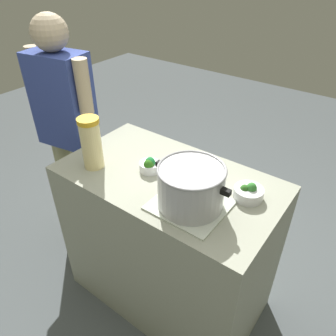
% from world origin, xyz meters
% --- Properties ---
extents(ground_plane, '(8.00, 8.00, 0.00)m').
position_xyz_m(ground_plane, '(0.00, 0.00, 0.00)').
color(ground_plane, '#4D5456').
extents(counter_slab, '(1.09, 0.62, 0.91)m').
position_xyz_m(counter_slab, '(0.00, 0.00, 0.46)').
color(counter_slab, '#999C89').
rests_on(counter_slab, ground_plane).
extents(dish_cloth, '(0.31, 0.29, 0.01)m').
position_xyz_m(dish_cloth, '(-0.20, 0.11, 0.92)').
color(dish_cloth, beige).
rests_on(dish_cloth, counter_slab).
extents(cooking_pot, '(0.35, 0.29, 0.19)m').
position_xyz_m(cooking_pot, '(-0.20, 0.11, 1.02)').
color(cooking_pot, '#B7B7BC').
rests_on(cooking_pot, dish_cloth).
extents(lemonade_pitcher, '(0.10, 0.10, 0.27)m').
position_xyz_m(lemonade_pitcher, '(0.36, 0.15, 1.05)').
color(lemonade_pitcher, '#F0DB93').
rests_on(lemonade_pitcher, counter_slab).
extents(broccoli_bowl_front, '(0.13, 0.13, 0.08)m').
position_xyz_m(broccoli_bowl_front, '(-0.38, -0.08, 0.94)').
color(broccoli_bowl_front, silver).
rests_on(broccoli_bowl_front, counter_slab).
extents(broccoli_bowl_center, '(0.10, 0.10, 0.08)m').
position_xyz_m(broccoli_bowl_center, '(0.10, 0.02, 0.95)').
color(broccoli_bowl_center, silver).
rests_on(broccoli_bowl_center, counter_slab).
extents(broccoli_bowl_back, '(0.12, 0.12, 0.07)m').
position_xyz_m(broccoli_bowl_back, '(-0.04, -0.15, 0.94)').
color(broccoli_bowl_back, silver).
rests_on(broccoli_bowl_back, counter_slab).
extents(person_cook, '(0.50, 0.26, 1.56)m').
position_xyz_m(person_cook, '(0.82, -0.06, 0.86)').
color(person_cook, tan).
rests_on(person_cook, ground_plane).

